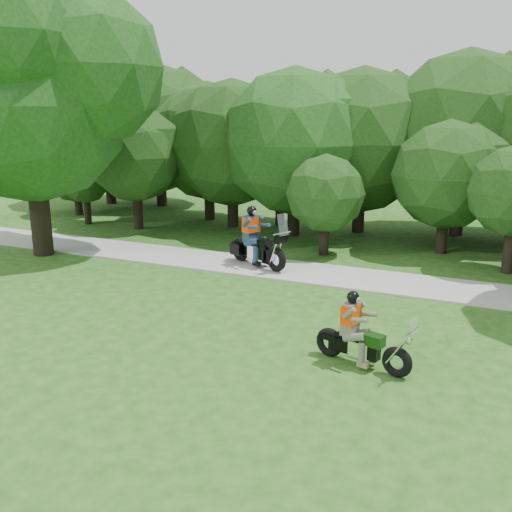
% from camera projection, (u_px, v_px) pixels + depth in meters
% --- Properties ---
extents(ground, '(100.00, 100.00, 0.00)m').
position_uv_depth(ground, '(230.00, 400.00, 9.99)').
color(ground, '#1F4C15').
rests_on(ground, ground).
extents(walkway, '(60.00, 2.20, 0.06)m').
position_uv_depth(walkway, '(350.00, 278.00, 17.05)').
color(walkway, '#A5A5A0').
rests_on(walkway, ground).
extents(tree_line, '(39.83, 11.60, 7.68)m').
position_uv_depth(tree_line, '(427.00, 143.00, 21.64)').
color(tree_line, black).
rests_on(tree_line, ground).
extents(big_tree_west, '(8.64, 6.56, 9.96)m').
position_uv_depth(big_tree_west, '(35.00, 82.00, 18.72)').
color(big_tree_west, black).
rests_on(big_tree_west, ground).
extents(chopper_motorcycle, '(2.08, 0.89, 1.51)m').
position_uv_depth(chopper_motorcycle, '(358.00, 339.00, 11.23)').
color(chopper_motorcycle, black).
rests_on(chopper_motorcycle, ground).
extents(touring_motorcycle, '(2.35, 1.50, 1.90)m').
position_uv_depth(touring_motorcycle, '(255.00, 244.00, 18.13)').
color(touring_motorcycle, black).
rests_on(touring_motorcycle, walkway).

